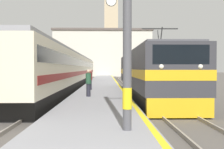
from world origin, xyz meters
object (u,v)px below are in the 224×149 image
at_px(second_waiting_passenger, 88,82).
at_px(clock_tower, 111,26).
at_px(person_on_platform, 90,79).
at_px(locomotive_train, 148,73).
at_px(passenger_train, 72,70).

distance_m(second_waiting_passenger, clock_tower, 64.72).
bearing_deg(person_on_platform, clock_tower, 87.19).
relative_size(locomotive_train, clock_tower, 0.59).
height_order(second_waiting_passenger, clock_tower, clock_tower).
xyz_separation_m(second_waiting_passenger, clock_tower, (2.64, 63.17, 13.82)).
xyz_separation_m(locomotive_train, person_on_platform, (-4.33, 2.52, -0.51)).
distance_m(passenger_train, second_waiting_passenger, 14.17).
relative_size(person_on_platform, second_waiting_passenger, 1.00).
distance_m(person_on_platform, clock_tower, 59.74).
height_order(passenger_train, second_waiting_passenger, passenger_train).
bearing_deg(second_waiting_passenger, person_on_platform, 92.27).
height_order(person_on_platform, clock_tower, clock_tower).
distance_m(locomotive_train, second_waiting_passenger, 4.90).
height_order(passenger_train, person_on_platform, passenger_train).
distance_m(passenger_train, person_on_platform, 9.16).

